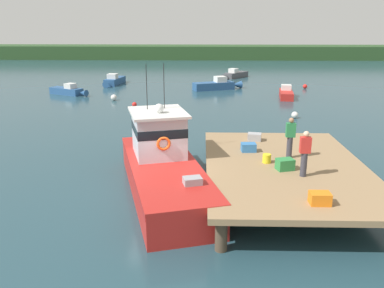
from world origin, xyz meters
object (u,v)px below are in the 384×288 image
crate_stack_near_edge (320,198)px  mooring_buoy_channel_marker (134,104)px  deckhand_by_the_boat (305,153)px  mooring_buoy_inshore (295,115)px  moored_boat_off_the_point (217,85)px  crate_stack_mid_dock (249,147)px  crate_single_by_cleat (254,137)px  moored_boat_near_channel (286,93)px  mooring_buoy_spare_mooring (114,98)px  main_fishing_boat (162,164)px  crate_single_far (285,164)px  bait_bucket (267,158)px  mooring_buoy_outer (305,86)px  moored_boat_far_left (114,81)px  moored_boat_mid_harbor (69,91)px  moored_boat_outer_mooring (235,75)px  deckhand_further_back (290,137)px

crate_stack_near_edge → mooring_buoy_channel_marker: crate_stack_near_edge is taller
deckhand_by_the_boat → mooring_buoy_inshore: size_ratio=3.53×
moored_boat_off_the_point → crate_stack_mid_dock: bearing=-88.8°
crate_single_by_cleat → mooring_buoy_inshore: (4.05, 9.65, -1.13)m
moored_boat_near_channel → mooring_buoy_channel_marker: (-12.85, -4.56, -0.19)m
crate_stack_mid_dock → mooring_buoy_spare_mooring: size_ratio=1.17×
main_fishing_boat → crate_single_far: 4.74m
bait_bucket → mooring_buoy_outer: bearing=73.0°
moored_boat_far_left → moored_boat_near_channel: size_ratio=1.11×
deckhand_by_the_boat → mooring_buoy_spare_mooring: size_ratio=3.17×
crate_stack_mid_dock → moored_boat_mid_harbor: 24.97m
crate_stack_mid_dock → mooring_buoy_outer: bearing=71.0°
bait_bucket → mooring_buoy_channel_marker: 18.14m
crate_single_by_cleat → mooring_buoy_inshore: size_ratio=1.30×
crate_stack_mid_dock → mooring_buoy_channel_marker: 16.66m
crate_stack_mid_dock → crate_stack_near_edge: crate_stack_near_edge is taller
crate_single_by_cleat → moored_boat_mid_harbor: size_ratio=0.15×
crate_stack_mid_dock → moored_boat_mid_harbor: crate_stack_mid_dock is taller
crate_stack_mid_dock → crate_stack_near_edge: size_ratio=1.00×
crate_stack_mid_dock → mooring_buoy_outer: size_ratio=1.37×
mooring_buoy_inshore → moored_boat_mid_harbor: bearing=154.3°
bait_bucket → deckhand_by_the_boat: size_ratio=0.21×
crate_stack_near_edge → moored_boat_outer_mooring: size_ratio=0.15×
moored_boat_outer_mooring → mooring_buoy_outer: bearing=-51.3°
moored_boat_off_the_point → moored_boat_mid_harbor: 14.27m
deckhand_further_back → moored_boat_near_channel: bearing=78.8°
crate_stack_mid_dock → moored_boat_far_left: size_ratio=0.12×
crate_single_far → mooring_buoy_spare_mooring: crate_single_far is taller
deckhand_further_back → moored_boat_outer_mooring: size_ratio=0.40×
mooring_buoy_outer → crate_single_far: bearing=-105.4°
crate_stack_mid_dock → deckhand_by_the_boat: size_ratio=0.37×
mooring_buoy_outer → mooring_buoy_spare_mooring: mooring_buoy_spare_mooring is taller
bait_bucket → mooring_buoy_inshore: (3.96, 12.68, -1.14)m
main_fishing_boat → bait_bucket: size_ratio=29.20×
deckhand_further_back → moored_boat_off_the_point: 24.65m
deckhand_further_back → mooring_buoy_outer: size_ratio=3.73×
main_fishing_boat → mooring_buoy_spare_mooring: (-6.02, 18.69, -0.75)m
crate_stack_mid_dock → deckhand_further_back: 1.83m
crate_single_far → crate_stack_near_edge: 2.90m
moored_boat_far_left → moored_boat_near_channel: (17.06, -7.32, -0.04)m
deckhand_further_back → moored_boat_far_left: (-13.06, 27.56, -1.65)m
moored_boat_off_the_point → moored_boat_far_left: bearing=164.5°
moored_boat_off_the_point → moored_boat_far_left: size_ratio=1.06×
bait_bucket → moored_boat_near_channel: size_ratio=0.08×
deckhand_further_back → mooring_buoy_channel_marker: 18.10m
crate_single_by_cleat → moored_boat_mid_harbor: bearing=128.3°
moored_boat_off_the_point → mooring_buoy_channel_marker: moored_boat_off_the_point is taller
moored_boat_far_left → main_fishing_boat: bearing=-74.0°
moored_boat_outer_mooring → mooring_buoy_inshore: bearing=-83.3°
moored_boat_outer_mooring → deckhand_further_back: bearing=-90.8°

